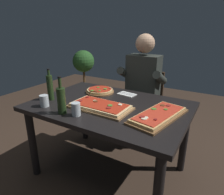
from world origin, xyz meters
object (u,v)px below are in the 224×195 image
object	(u,v)px
oil_bottle_amber	(50,87)
diner_chair	(144,102)
wine_bottle_dark	(61,100)
tumbler_far_side	(44,102)
pizza_round_far	(100,91)
seated_diner	(142,85)
dining_table	(109,114)
pizza_rectangular_left	(158,115)
tumbler_near_camera	(76,109)
pizza_rectangular_front	(100,106)
potted_plant_corner	(84,70)

from	to	relation	value
oil_bottle_amber	diner_chair	bearing A→B (deg)	62.05
wine_bottle_dark	tumbler_far_side	bearing A→B (deg)	172.77
pizza_round_far	seated_diner	size ratio (longest dim) A/B	0.23
dining_table	seated_diner	world-z (taller)	seated_diner
pizza_rectangular_left	seated_diner	world-z (taller)	seated_diner
pizza_round_far	wine_bottle_dark	bearing A→B (deg)	-86.27
pizza_rectangular_left	tumbler_far_side	bearing A→B (deg)	-162.84
tumbler_near_camera	seated_diner	size ratio (longest dim) A/B	0.08
pizza_round_far	pizza_rectangular_front	bearing A→B (deg)	-55.68
pizza_rectangular_front	pizza_rectangular_left	xyz separation A→B (m)	(0.49, 0.08, -0.00)
oil_bottle_amber	tumbler_near_camera	world-z (taller)	oil_bottle_amber
wine_bottle_dark	tumbler_far_side	world-z (taller)	wine_bottle_dark
pizza_rectangular_front	tumbler_far_side	bearing A→B (deg)	-154.55
pizza_rectangular_front	tumbler_near_camera	xyz separation A→B (m)	(-0.08, -0.22, 0.03)
dining_table	potted_plant_corner	bearing A→B (deg)	134.40
pizza_rectangular_left	diner_chair	bearing A→B (deg)	117.45
oil_bottle_amber	tumbler_near_camera	distance (m)	0.47
potted_plant_corner	seated_diner	bearing A→B (deg)	-28.15
tumbler_far_side	seated_diner	world-z (taller)	seated_diner
wine_bottle_dark	oil_bottle_amber	size ratio (longest dim) A/B	1.02
pizza_round_far	seated_diner	bearing A→B (deg)	61.26
tumbler_far_side	dining_table	bearing A→B (deg)	35.55
pizza_round_far	tumbler_near_camera	size ratio (longest dim) A/B	2.81
dining_table	potted_plant_corner	distance (m)	2.17
tumbler_far_side	potted_plant_corner	world-z (taller)	potted_plant_corner
pizza_rectangular_front	wine_bottle_dark	world-z (taller)	wine_bottle_dark
dining_table	pizza_round_far	xyz separation A→B (m)	(-0.26, 0.24, 0.11)
pizza_rectangular_left	tumbler_near_camera	size ratio (longest dim) A/B	5.49
pizza_rectangular_front	tumbler_far_side	distance (m)	0.49
seated_diner	oil_bottle_amber	bearing A→B (deg)	-120.97
wine_bottle_dark	diner_chair	size ratio (longest dim) A/B	0.35
pizza_rectangular_front	diner_chair	world-z (taller)	diner_chair
pizza_round_far	diner_chair	world-z (taller)	diner_chair
pizza_rectangular_left	tumbler_near_camera	xyz separation A→B (m)	(-0.57, -0.29, 0.03)
dining_table	diner_chair	xyz separation A→B (m)	(0.01, 0.86, -0.16)
seated_diner	potted_plant_corner	size ratio (longest dim) A/B	1.36
oil_bottle_amber	potted_plant_corner	xyz separation A→B (m)	(-0.98, 1.73, -0.26)
seated_diner	pizza_round_far	bearing A→B (deg)	-118.74
tumbler_far_side	pizza_rectangular_left	bearing A→B (deg)	17.16
oil_bottle_amber	pizza_rectangular_front	bearing A→B (deg)	6.65
tumbler_far_side	tumbler_near_camera	bearing A→B (deg)	-0.67
tumbler_near_camera	tumbler_far_side	xyz separation A→B (m)	(-0.36, 0.00, -0.01)
wine_bottle_dark	potted_plant_corner	bearing A→B (deg)	124.08
oil_bottle_amber	potted_plant_corner	distance (m)	2.01
pizza_rectangular_front	seated_diner	xyz separation A→B (m)	(0.02, 0.86, -0.02)
pizza_rectangular_front	oil_bottle_amber	xyz separation A→B (m)	(-0.52, -0.06, 0.11)
pizza_rectangular_left	tumbler_far_side	size ratio (longest dim) A/B	5.67
tumbler_near_camera	potted_plant_corner	distance (m)	2.37
dining_table	wine_bottle_dark	world-z (taller)	wine_bottle_dark
tumbler_near_camera	diner_chair	distance (m)	1.24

